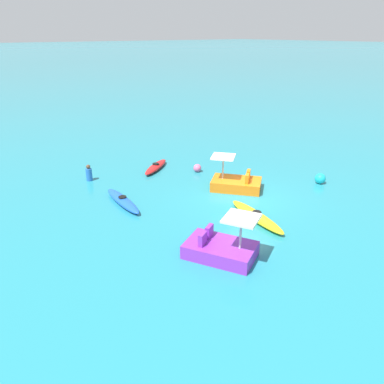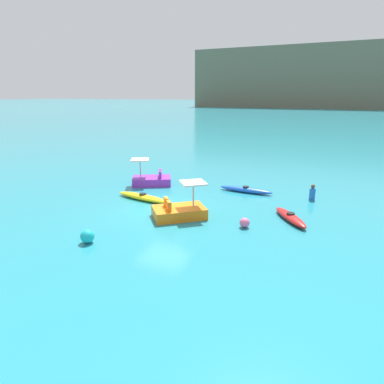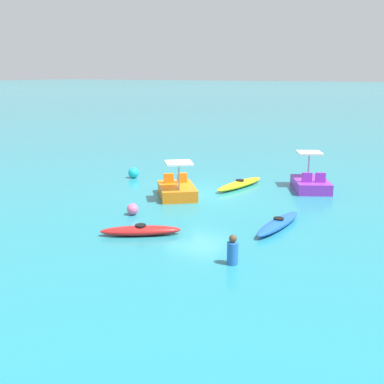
{
  "view_description": "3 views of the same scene",
  "coord_description": "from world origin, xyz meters",
  "px_view_note": "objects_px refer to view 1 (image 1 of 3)",
  "views": [
    {
      "loc": [
        -11.37,
        12.06,
        7.28
      ],
      "look_at": [
        1.37,
        2.04,
        0.39
      ],
      "focal_mm": 35.36,
      "sensor_mm": 36.0,
      "label": 1
    },
    {
      "loc": [
        7.28,
        -14.13,
        5.64
      ],
      "look_at": [
        0.33,
        2.81,
        0.27
      ],
      "focal_mm": 31.48,
      "sensor_mm": 36.0,
      "label": 2
    },
    {
      "loc": [
        18.06,
        9.89,
        5.28
      ],
      "look_at": [
        2.41,
        1.03,
        0.71
      ],
      "focal_mm": 43.81,
      "sensor_mm": 36.0,
      "label": 3
    }
  ],
  "objects_px": {
    "kayak_blue": "(123,201)",
    "pedal_boat_orange": "(236,183)",
    "kayak_yellow": "(256,216)",
    "pedal_boat_purple": "(221,248)",
    "buoy_cyan": "(320,178)",
    "buoy_pink": "(197,168)",
    "kayak_red": "(156,167)",
    "person_near_shore": "(89,174)"
  },
  "relations": [
    {
      "from": "kayak_red",
      "to": "kayak_yellow",
      "type": "height_order",
      "value": "same"
    },
    {
      "from": "pedal_boat_orange",
      "to": "kayak_blue",
      "type": "bearing_deg",
      "value": 70.29
    },
    {
      "from": "kayak_blue",
      "to": "buoy_cyan",
      "type": "height_order",
      "value": "buoy_cyan"
    },
    {
      "from": "kayak_yellow",
      "to": "person_near_shore",
      "type": "height_order",
      "value": "person_near_shore"
    },
    {
      "from": "kayak_red",
      "to": "pedal_boat_orange",
      "type": "xyz_separation_m",
      "value": [
        -4.91,
        -1.56,
        0.17
      ]
    },
    {
      "from": "kayak_red",
      "to": "pedal_boat_orange",
      "type": "distance_m",
      "value": 5.16
    },
    {
      "from": "pedal_boat_purple",
      "to": "buoy_cyan",
      "type": "height_order",
      "value": "pedal_boat_purple"
    },
    {
      "from": "buoy_cyan",
      "to": "buoy_pink",
      "type": "height_order",
      "value": "buoy_cyan"
    },
    {
      "from": "kayak_red",
      "to": "pedal_boat_purple",
      "type": "distance_m",
      "value": 9.59
    },
    {
      "from": "kayak_yellow",
      "to": "pedal_boat_orange",
      "type": "bearing_deg",
      "value": -29.68
    },
    {
      "from": "pedal_boat_orange",
      "to": "buoy_pink",
      "type": "bearing_deg",
      "value": -1.36
    },
    {
      "from": "kayak_blue",
      "to": "person_near_shore",
      "type": "relative_size",
      "value": 3.69
    },
    {
      "from": "pedal_boat_purple",
      "to": "person_near_shore",
      "type": "bearing_deg",
      "value": 3.0
    },
    {
      "from": "pedal_boat_purple",
      "to": "buoy_cyan",
      "type": "relative_size",
      "value": 5.13
    },
    {
      "from": "pedal_boat_purple",
      "to": "person_near_shore",
      "type": "distance_m",
      "value": 9.78
    },
    {
      "from": "kayak_blue",
      "to": "buoy_pink",
      "type": "height_order",
      "value": "buoy_pink"
    },
    {
      "from": "kayak_yellow",
      "to": "kayak_red",
      "type": "bearing_deg",
      "value": -0.97
    },
    {
      "from": "kayak_red",
      "to": "buoy_pink",
      "type": "relative_size",
      "value": 5.75
    },
    {
      "from": "kayak_blue",
      "to": "pedal_boat_orange",
      "type": "height_order",
      "value": "pedal_boat_orange"
    },
    {
      "from": "kayak_red",
      "to": "buoy_cyan",
      "type": "relative_size",
      "value": 4.65
    },
    {
      "from": "kayak_yellow",
      "to": "pedal_boat_purple",
      "type": "distance_m",
      "value": 3.28
    },
    {
      "from": "buoy_pink",
      "to": "person_near_shore",
      "type": "relative_size",
      "value": 0.51
    },
    {
      "from": "pedal_boat_purple",
      "to": "buoy_pink",
      "type": "height_order",
      "value": "pedal_boat_purple"
    },
    {
      "from": "pedal_boat_purple",
      "to": "buoy_cyan",
      "type": "xyz_separation_m",
      "value": [
        1.96,
        -8.72,
        -0.06
      ]
    },
    {
      "from": "buoy_cyan",
      "to": "buoy_pink",
      "type": "bearing_deg",
      "value": 36.12
    },
    {
      "from": "kayak_red",
      "to": "buoy_pink",
      "type": "distance_m",
      "value": 2.4
    },
    {
      "from": "pedal_boat_orange",
      "to": "buoy_pink",
      "type": "distance_m",
      "value": 3.16
    },
    {
      "from": "kayak_yellow",
      "to": "person_near_shore",
      "type": "xyz_separation_m",
      "value": [
        8.61,
        3.58,
        0.22
      ]
    },
    {
      "from": "buoy_pink",
      "to": "person_near_shore",
      "type": "distance_m",
      "value": 5.9
    },
    {
      "from": "person_near_shore",
      "to": "pedal_boat_purple",
      "type": "bearing_deg",
      "value": -177.0
    },
    {
      "from": "pedal_boat_purple",
      "to": "kayak_yellow",
      "type": "bearing_deg",
      "value": -69.33
    },
    {
      "from": "kayak_red",
      "to": "kayak_yellow",
      "type": "distance_m",
      "value": 7.89
    },
    {
      "from": "kayak_blue",
      "to": "buoy_cyan",
      "type": "distance_m",
      "value": 10.14
    },
    {
      "from": "kayak_yellow",
      "to": "pedal_boat_orange",
      "type": "distance_m",
      "value": 3.43
    },
    {
      "from": "kayak_yellow",
      "to": "buoy_pink",
      "type": "distance_m",
      "value": 6.38
    },
    {
      "from": "kayak_yellow",
      "to": "buoy_pink",
      "type": "bearing_deg",
      "value": -16.1
    },
    {
      "from": "kayak_yellow",
      "to": "buoy_cyan",
      "type": "bearing_deg",
      "value": -81.89
    },
    {
      "from": "buoy_pink",
      "to": "kayak_blue",
      "type": "bearing_deg",
      "value": 103.01
    },
    {
      "from": "kayak_yellow",
      "to": "pedal_boat_orange",
      "type": "xyz_separation_m",
      "value": [
        2.97,
        -1.69,
        0.17
      ]
    },
    {
      "from": "buoy_pink",
      "to": "kayak_yellow",
      "type": "bearing_deg",
      "value": 163.9
    },
    {
      "from": "kayak_red",
      "to": "buoy_pink",
      "type": "bearing_deg",
      "value": -137.08
    },
    {
      "from": "pedal_boat_orange",
      "to": "pedal_boat_purple",
      "type": "height_order",
      "value": "same"
    }
  ]
}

